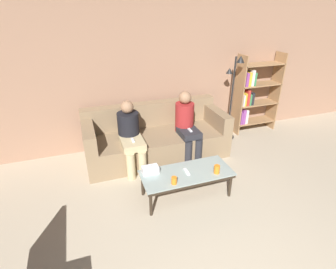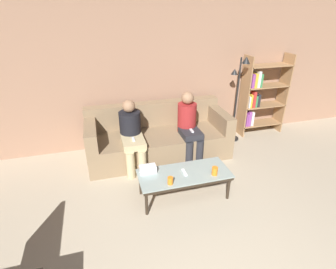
{
  "view_description": "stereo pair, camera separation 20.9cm",
  "coord_description": "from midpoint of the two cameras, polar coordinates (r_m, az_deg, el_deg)",
  "views": [
    {
      "loc": [
        -1.13,
        -0.98,
        2.4
      ],
      "look_at": [
        0.0,
        2.27,
        0.69
      ],
      "focal_mm": 28.0,
      "sensor_mm": 36.0,
      "label": 1
    },
    {
      "loc": [
        -0.93,
        -1.04,
        2.4
      ],
      "look_at": [
        0.0,
        2.27,
        0.69
      ],
      "focal_mm": 28.0,
      "sensor_mm": 36.0,
      "label": 2
    }
  ],
  "objects": [
    {
      "name": "couch",
      "position": [
        4.56,
        -3.97,
        -0.79
      ],
      "size": [
        2.39,
        0.94,
        0.86
      ],
      "color": "#897051",
      "rests_on": "ground_plane"
    },
    {
      "name": "cup_near_left",
      "position": [
        3.53,
        8.92,
        -7.53
      ],
      "size": [
        0.08,
        0.08,
        0.12
      ],
      "color": "orange",
      "rests_on": "coffee_table"
    },
    {
      "name": "cup_near_right",
      "position": [
        3.31,
        -0.5,
        -10.01
      ],
      "size": [
        0.07,
        0.07,
        0.1
      ],
      "color": "orange",
      "rests_on": "coffee_table"
    },
    {
      "name": "coffee_table",
      "position": [
        3.56,
        2.37,
        -8.77
      ],
      "size": [
        1.23,
        0.52,
        0.38
      ],
      "color": "#8C9E99",
      "rests_on": "ground_plane"
    },
    {
      "name": "wall_back",
      "position": [
        4.71,
        -6.16,
        12.82
      ],
      "size": [
        12.0,
        0.06,
        2.6
      ],
      "color": "#9E755B",
      "rests_on": "ground_plane"
    },
    {
      "name": "tissue_box",
      "position": [
        3.51,
        -5.62,
        -7.66
      ],
      "size": [
        0.22,
        0.12,
        0.13
      ],
      "color": "white",
      "rests_on": "coffee_table"
    },
    {
      "name": "game_remote",
      "position": [
        3.53,
        2.39,
        -8.12
      ],
      "size": [
        0.04,
        0.15,
        0.02
      ],
      "color": "white",
      "rests_on": "coffee_table"
    },
    {
      "name": "standing_lamp",
      "position": [
        5.05,
        12.81,
        9.43
      ],
      "size": [
        0.31,
        0.26,
        1.59
      ],
      "color": "black",
      "rests_on": "ground_plane"
    },
    {
      "name": "seated_person_left_end",
      "position": [
        4.15,
        -9.63,
        0.17
      ],
      "size": [
        0.34,
        0.72,
        1.09
      ],
      "color": "tan",
      "rests_on": "ground_plane"
    },
    {
      "name": "bookshelf",
      "position": [
        5.52,
        16.8,
        8.26
      ],
      "size": [
        0.89,
        0.32,
        1.58
      ],
      "color": "#9E754C",
      "rests_on": "ground_plane"
    },
    {
      "name": "seated_person_mid_left",
      "position": [
        4.39,
        2.73,
        2.37
      ],
      "size": [
        0.32,
        0.63,
        1.14
      ],
      "color": "#28282D",
      "rests_on": "ground_plane"
    }
  ]
}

